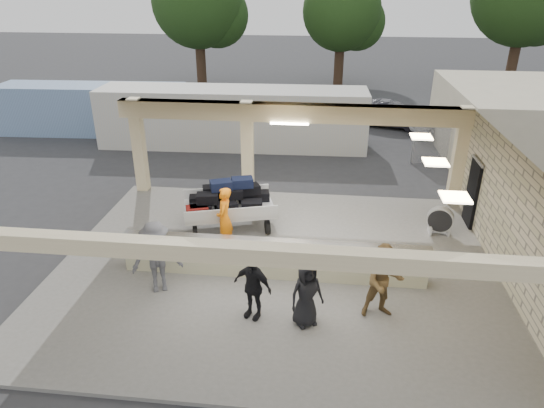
# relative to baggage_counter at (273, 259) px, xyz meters

# --- Properties ---
(ground) EXTENTS (120.00, 120.00, 0.00)m
(ground) POSITION_rel_baggage_counter_xyz_m (0.00, 0.50, -0.59)
(ground) COLOR #2C2C2F
(ground) RESTS_ON ground
(pavilion) EXTENTS (12.01, 10.00, 3.55)m
(pavilion) POSITION_rel_baggage_counter_xyz_m (0.21, 1.16, 0.76)
(pavilion) COLOR slate
(pavilion) RESTS_ON ground
(baggage_counter) EXTENTS (8.20, 0.58, 0.98)m
(baggage_counter) POSITION_rel_baggage_counter_xyz_m (0.00, 0.00, 0.00)
(baggage_counter) COLOR #C1BA90
(baggage_counter) RESTS_ON pavilion
(luggage_cart) EXTENTS (3.17, 2.45, 1.63)m
(luggage_cart) POSITION_rel_baggage_counter_xyz_m (-1.71, 2.56, 0.40)
(luggage_cart) COLOR silver
(luggage_cart) RESTS_ON pavilion
(drum_fan) EXTENTS (0.85, 0.49, 0.90)m
(drum_fan) POSITION_rel_baggage_counter_xyz_m (4.88, 2.87, -0.00)
(drum_fan) COLOR silver
(drum_fan) RESTS_ON pavilion
(baggage_handler) EXTENTS (0.41, 0.70, 1.89)m
(baggage_handler) POSITION_rel_baggage_counter_xyz_m (-1.56, 1.32, 0.46)
(baggage_handler) COLOR orange
(baggage_handler) RESTS_ON pavilion
(passenger_a) EXTENTS (0.97, 0.56, 1.88)m
(passenger_a) POSITION_rel_baggage_counter_xyz_m (2.72, -1.42, 0.46)
(passenger_a) COLOR brown
(passenger_a) RESTS_ON pavilion
(passenger_b) EXTENTS (1.03, 0.68, 1.65)m
(passenger_b) POSITION_rel_baggage_counter_xyz_m (-0.28, -1.80, 0.34)
(passenger_b) COLOR black
(passenger_b) RESTS_ON pavilion
(passenger_c) EXTENTS (1.32, 0.85, 1.93)m
(passenger_c) POSITION_rel_baggage_counter_xyz_m (-2.80, -1.02, 0.48)
(passenger_c) COLOR #4D4E52
(passenger_c) RESTS_ON pavilion
(passenger_d) EXTENTS (0.85, 0.68, 1.63)m
(passenger_d) POSITION_rel_baggage_counter_xyz_m (0.97, -1.92, 0.33)
(passenger_d) COLOR black
(passenger_d) RESTS_ON pavilion
(car_white_a) EXTENTS (5.53, 3.19, 1.49)m
(car_white_a) POSITION_rel_baggage_counter_xyz_m (8.14, 14.05, 0.16)
(car_white_a) COLOR white
(car_white_a) RESTS_ON ground
(car_dark) EXTENTS (4.27, 2.48, 1.35)m
(car_dark) POSITION_rel_baggage_counter_xyz_m (4.64, 15.26, 0.09)
(car_dark) COLOR black
(car_dark) RESTS_ON ground
(container_white) EXTENTS (12.59, 2.87, 2.71)m
(container_white) POSITION_rel_baggage_counter_xyz_m (-3.16, 11.17, 0.77)
(container_white) COLOR #B9B9B5
(container_white) RESTS_ON ground
(container_blue) EXTENTS (9.51, 2.70, 2.45)m
(container_blue) POSITION_rel_baggage_counter_xyz_m (-10.76, 12.49, 0.64)
(container_blue) COLOR #799AC1
(container_blue) RESTS_ON ground
(tree_left) EXTENTS (6.60, 6.30, 9.00)m
(tree_left) POSITION_rel_baggage_counter_xyz_m (-7.68, 24.66, 5.00)
(tree_left) COLOR #382619
(tree_left) RESTS_ON ground
(tree_mid) EXTENTS (6.00, 5.60, 8.00)m
(tree_mid) POSITION_rel_baggage_counter_xyz_m (2.32, 26.66, 4.38)
(tree_mid) COLOR #382619
(tree_mid) RESTS_ON ground
(adjacent_building) EXTENTS (6.00, 8.00, 3.20)m
(adjacent_building) POSITION_rel_baggage_counter_xyz_m (9.50, 10.50, 1.01)
(adjacent_building) COLOR beige
(adjacent_building) RESTS_ON ground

